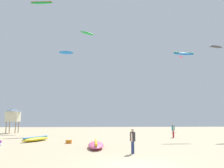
{
  "coord_description": "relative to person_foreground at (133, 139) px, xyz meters",
  "views": [
    {
      "loc": [
        -2.03,
        -11.91,
        2.26
      ],
      "look_at": [
        0.0,
        18.57,
        6.99
      ],
      "focal_mm": 36.93,
      "sensor_mm": 36.0,
      "label": 1
    }
  ],
  "objects": [
    {
      "name": "kite_grounded_far",
      "position": [
        -2.48,
        3.26,
        -0.71
      ],
      "size": [
        1.29,
        4.38,
        0.52
      ],
      "color": "#E5598C",
      "rests_on": "ground"
    },
    {
      "name": "person_foreground",
      "position": [
        0.0,
        0.0,
        0.0
      ],
      "size": [
        0.37,
        0.5,
        1.65
      ],
      "rotation": [
        0.0,
        0.0,
        5.83
      ],
      "color": "navy",
      "rests_on": "ground"
    },
    {
      "name": "kite_aloft_7",
      "position": [
        17.61,
        36.55,
        16.18
      ],
      "size": [
        1.99,
        2.37,
        0.43
      ],
      "color": "#E5598C"
    },
    {
      "name": "kite_aloft_6",
      "position": [
        -8.98,
        31.69,
        15.29
      ],
      "size": [
        3.07,
        1.12,
        0.72
      ],
      "color": "blue"
    },
    {
      "name": "cooler_box",
      "position": [
        -5.08,
        7.05,
        -0.8
      ],
      "size": [
        0.56,
        0.36,
        0.32
      ],
      "primitive_type": "cube",
      "color": "orange",
      "rests_on": "ground"
    },
    {
      "name": "lifeguard_tower",
      "position": [
        -16.65,
        24.79,
        2.09
      ],
      "size": [
        2.3,
        2.3,
        4.15
      ],
      "color": "#8C704C",
      "rests_on": "ground"
    },
    {
      "name": "person_midground",
      "position": [
        7.37,
        13.62,
        0.05
      ],
      "size": [
        0.39,
        0.57,
        1.73
      ],
      "rotation": [
        0.0,
        0.0,
        3.03
      ],
      "color": "#B21E23",
      "rests_on": "ground"
    },
    {
      "name": "kite_aloft_2",
      "position": [
        9.67,
        14.66,
        10.44
      ],
      "size": [
        3.09,
        1.01,
        0.75
      ],
      "color": "blue"
    },
    {
      "name": "kite_aloft_3",
      "position": [
        14.83,
        15.52,
        11.84
      ],
      "size": [
        2.62,
        1.43,
        0.28
      ],
      "color": "#2D2D33"
    },
    {
      "name": "ground_plane",
      "position": [
        -0.42,
        -3.88,
        -0.96
      ],
      "size": [
        120.0,
        120.0,
        0.0
      ],
      "primitive_type": "plane",
      "color": "#C6B28C"
    },
    {
      "name": "kite_grounded_near",
      "position": [
        -8.81,
        9.48,
        -0.72
      ],
      "size": [
        2.7,
        4.23,
        0.51
      ],
      "color": "yellow",
      "rests_on": "ground"
    },
    {
      "name": "kite_aloft_5",
      "position": [
        -10.73,
        16.53,
        18.36
      ],
      "size": [
        3.44,
        1.3,
        0.85
      ],
      "color": "green"
    },
    {
      "name": "kite_aloft_4",
      "position": [
        -4.46,
        28.61,
        18.49
      ],
      "size": [
        3.19,
        2.58,
        0.34
      ],
      "color": "green"
    }
  ]
}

